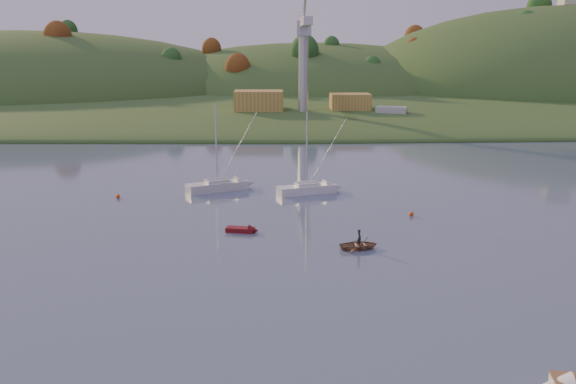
{
  "coord_description": "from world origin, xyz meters",
  "views": [
    {
      "loc": [
        -4.99,
        -23.8,
        17.66
      ],
      "look_at": [
        -3.53,
        34.97,
        4.01
      ],
      "focal_mm": 40.0,
      "sensor_mm": 36.0,
      "label": 1
    }
  ],
  "objects_px": {
    "sailboat_far": "(307,188)",
    "red_tender": "(246,230)",
    "sailboat_near": "(217,185)",
    "canoe": "(359,245)"
  },
  "relations": [
    {
      "from": "sailboat_far",
      "to": "red_tender",
      "type": "distance_m",
      "value": 17.48
    },
    {
      "from": "sailboat_near",
      "to": "sailboat_far",
      "type": "height_order",
      "value": "sailboat_near"
    },
    {
      "from": "sailboat_far",
      "to": "canoe",
      "type": "distance_m",
      "value": 21.82
    },
    {
      "from": "sailboat_far",
      "to": "canoe",
      "type": "xyz_separation_m",
      "value": [
        3.49,
        -21.54,
        -0.31
      ]
    },
    {
      "from": "sailboat_near",
      "to": "canoe",
      "type": "relative_size",
      "value": 3.06
    },
    {
      "from": "sailboat_far",
      "to": "canoe",
      "type": "height_order",
      "value": "sailboat_far"
    },
    {
      "from": "sailboat_far",
      "to": "red_tender",
      "type": "bearing_deg",
      "value": -131.9
    },
    {
      "from": "sailboat_near",
      "to": "red_tender",
      "type": "relative_size",
      "value": 3.17
    },
    {
      "from": "sailboat_near",
      "to": "sailboat_far",
      "type": "xyz_separation_m",
      "value": [
        10.89,
        -1.8,
        -0.03
      ]
    },
    {
      "from": "sailboat_far",
      "to": "canoe",
      "type": "bearing_deg",
      "value": -100.35
    }
  ]
}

